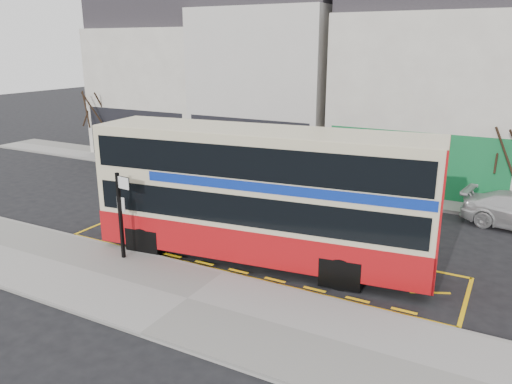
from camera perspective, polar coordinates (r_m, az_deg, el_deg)
The scene contains 13 objects.
ground at distance 16.41m, azimuth -3.06°, elevation -9.08°, with size 120.00×120.00×0.00m, color black.
pavement at distance 14.68m, azimuth -7.83°, elevation -12.17°, with size 40.00×4.00×0.15m, color gray.
kerb at distance 16.09m, azimuth -3.77°, elevation -9.34°, with size 40.00×0.15×0.15m, color gray.
far_pavement at distance 25.81m, azimuth 9.68°, elevation 0.55°, with size 50.00×3.00×0.15m, color gray.
road_markings at distance 17.67m, azimuth -0.36°, elevation -7.10°, with size 14.00×3.40×0.01m, color yellow, non-canonical shape.
terrace_far_left at distance 34.90m, azimuth -9.57°, elevation 12.62°, with size 8.00×8.01×10.80m.
terrace_left at distance 30.66m, azimuth 2.66°, elevation 13.24°, with size 8.00×8.01×11.80m.
terrace_green_shop at distance 27.99m, azimuth 19.85°, elevation 11.47°, with size 9.00×8.01×11.30m.
double_decker_bus at distance 16.42m, azimuth 0.79°, elevation -0.19°, with size 11.46×3.89×4.49m.
bus_stop_post at distance 16.97m, azimuth -15.16°, elevation -1.75°, with size 0.73×0.18×2.96m.
car_silver at distance 26.36m, azimuth -4.81°, elevation 2.61°, with size 1.79×4.46×1.52m, color #A8A8AC.
car_grey at distance 23.69m, azimuth 8.21°, elevation 0.86°, with size 1.59×4.55×1.50m, color #3B3D42.
street_tree_left at distance 34.32m, azimuth -17.90°, elevation 10.02°, with size 2.48×2.48×5.35m.
Camera 1 is at (7.75, -12.60, 7.10)m, focal length 35.00 mm.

